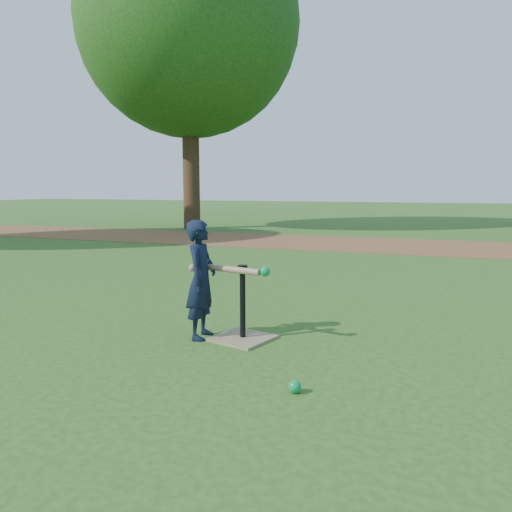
% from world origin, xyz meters
% --- Properties ---
extents(ground, '(80.00, 80.00, 0.00)m').
position_xyz_m(ground, '(0.00, 0.00, 0.00)').
color(ground, '#285116').
rests_on(ground, ground).
extents(dirt_strip, '(24.00, 3.00, 0.01)m').
position_xyz_m(dirt_strip, '(0.00, 7.50, 0.01)').
color(dirt_strip, brown).
rests_on(dirt_strip, ground).
extents(child, '(0.28, 0.38, 0.97)m').
position_xyz_m(child, '(-0.61, 0.16, 0.49)').
color(child, black).
rests_on(child, ground).
extents(wiffle_ball_ground, '(0.08, 0.08, 0.08)m').
position_xyz_m(wiffle_ball_ground, '(0.43, -0.65, 0.04)').
color(wiffle_ball_ground, '#0C8D43').
rests_on(wiffle_ball_ground, ground).
extents(batting_tee, '(0.53, 0.53, 0.61)m').
position_xyz_m(batting_tee, '(-0.27, 0.23, 0.11)').
color(batting_tee, '#8D7C59').
rests_on(batting_tee, ground).
extents(swing_action, '(0.71, 0.18, 0.08)m').
position_xyz_m(swing_action, '(-0.35, 0.19, 0.58)').
color(swing_action, '#A47F5F').
rests_on(swing_action, ground).
extents(tree_left, '(6.40, 6.40, 9.08)m').
position_xyz_m(tree_left, '(-6.00, 10.00, 5.87)').
color(tree_left, '#382316').
rests_on(tree_left, ground).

